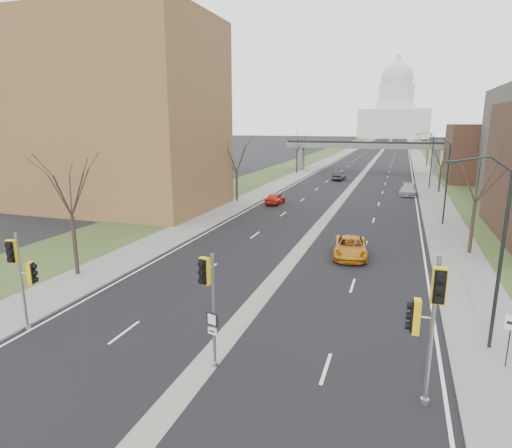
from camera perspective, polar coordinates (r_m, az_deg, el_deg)
The scene contains 28 objects.
ground at distance 18.94m, azimuth -7.79°, elevation -19.06°, with size 700.00×700.00×0.00m, color black.
road_surface at distance 164.71m, azimuth 16.33°, elevation 9.20°, with size 20.00×600.00×0.01m, color black.
median_strip at distance 164.71m, azimuth 16.33°, elevation 9.20°, with size 1.20×600.00×0.02m, color gray.
sidewalk_right at distance 164.60m, azimuth 20.55°, elevation 8.91°, with size 4.00×600.00×0.12m, color gray.
sidewalk_left at distance 165.68m, azimuth 12.13°, elevation 9.47°, with size 4.00×600.00×0.12m, color gray.
grass_verge_right at distance 164.88m, azimuth 22.65°, elevation 8.74°, with size 8.00×600.00×0.10m, color #344821.
grass_verge_left at distance 166.49m, azimuth 10.06°, elevation 9.58°, with size 8.00×600.00×0.10m, color #344821.
apartment_building at distance 55.43m, azimuth -18.86°, elevation 13.49°, with size 25.00×16.00×22.00m, color olive.
commercial_block_far at distance 85.64m, azimuth 28.83°, elevation 8.22°, with size 14.00×14.00×10.00m, color #473021.
pedestrian_bridge at distance 94.67m, azimuth 14.42°, elevation 9.65°, with size 34.00×3.00×6.45m.
capitol at distance 334.42m, azimuth 18.00°, elevation 14.07°, with size 48.00×42.00×55.75m.
streetlight_near at distance 20.79m, azimuth 28.50°, elevation 2.97°, with size 2.61×0.20×8.70m.
streetlight_mid at distance 46.48m, azimuth 23.38°, elevation 8.30°, with size 2.61×0.20×8.70m.
streetlight_far at distance 72.39m, azimuth 21.89°, elevation 9.82°, with size 2.61×0.20×8.70m.
tree_left_a at distance 30.36m, azimuth -23.75°, elevation 5.60°, with size 7.20×7.20×9.40m.
tree_left_b at distance 56.20m, azimuth -2.63°, elevation 9.28°, with size 6.75×6.75×8.81m.
tree_left_c at distance 88.66m, azimuth 5.52°, elevation 11.21°, with size 7.65×7.65×9.99m.
tree_right_a at distance 36.83m, azimuth 27.58°, elevation 6.37°, with size 7.20×7.20×9.40m.
tree_right_b at distance 69.59m, azimuth 23.59°, elevation 8.63°, with size 6.30×6.30×8.22m.
tree_right_c at distance 109.42m, azimuth 22.06°, elevation 10.70°, with size 7.65×7.65×9.99m.
signal_pole_left at distance 23.54m, azimuth -28.78°, elevation -5.24°, with size 0.84×1.12×5.02m.
signal_pole_median at distance 17.52m, azimuth -6.32°, elevation -8.96°, with size 0.64×0.84×5.01m.
signal_pole_right at distance 16.22m, azimuth 21.97°, elevation -10.75°, with size 1.05×1.00×5.73m.
speed_limit_sign at distance 21.01m, azimuth 30.79°, elevation -12.26°, with size 0.49×0.16×2.31m.
car_left_near at distance 55.13m, azimuth 2.57°, elevation 3.46°, with size 1.74×4.33×1.47m, color red.
car_left_far at distance 80.11m, azimuth 11.03°, elevation 6.32°, with size 1.65×4.73×1.56m, color black.
car_right_near at distance 33.98m, azimuth 12.48°, elevation -3.02°, with size 2.51×5.44×1.51m, color #B86C13.
car_right_mid at distance 65.72m, azimuth 19.63°, elevation 4.33°, with size 2.21×5.44×1.58m, color #96959C.
Camera 1 is at (7.38, -14.23, 10.08)m, focal length 30.00 mm.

